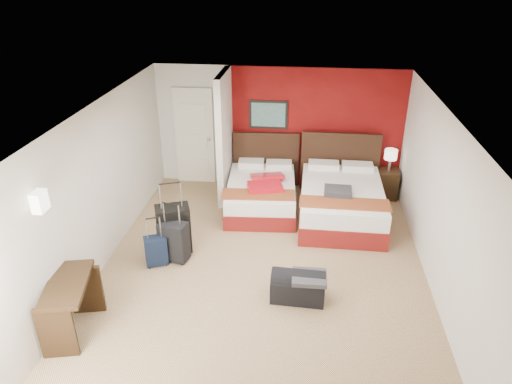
# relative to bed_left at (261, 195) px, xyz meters

# --- Properties ---
(ground) EXTENTS (6.50, 6.50, 0.00)m
(ground) POSITION_rel_bed_left_xyz_m (0.23, -2.13, -0.28)
(ground) COLOR tan
(ground) RESTS_ON ground
(room_walls) EXTENTS (5.02, 6.52, 2.50)m
(room_walls) POSITION_rel_bed_left_xyz_m (-1.17, -0.71, 0.98)
(room_walls) COLOR silver
(room_walls) RESTS_ON ground
(red_accent_panel) EXTENTS (3.50, 0.04, 2.50)m
(red_accent_panel) POSITION_rel_bed_left_xyz_m (0.98, 1.10, 0.97)
(red_accent_panel) COLOR maroon
(red_accent_panel) RESTS_ON ground
(partition_wall) EXTENTS (0.12, 1.20, 2.50)m
(partition_wall) POSITION_rel_bed_left_xyz_m (-0.77, 0.48, 0.97)
(partition_wall) COLOR silver
(partition_wall) RESTS_ON ground
(entry_door) EXTENTS (0.82, 0.06, 2.05)m
(entry_door) POSITION_rel_bed_left_xyz_m (-1.52, 1.07, 0.75)
(entry_door) COLOR silver
(entry_door) RESTS_ON ground
(bed_left) EXTENTS (1.40, 1.92, 0.55)m
(bed_left) POSITION_rel_bed_left_xyz_m (0.00, 0.00, 0.00)
(bed_left) COLOR white
(bed_left) RESTS_ON ground
(bed_right) EXTENTS (1.51, 2.14, 0.64)m
(bed_right) POSITION_rel_bed_left_xyz_m (1.51, -0.25, 0.04)
(bed_right) COLOR white
(bed_right) RESTS_ON ground
(red_suitcase_open) EXTENTS (0.82, 0.98, 0.11)m
(red_suitcase_open) POSITION_rel_bed_left_xyz_m (0.10, -0.10, 0.33)
(red_suitcase_open) COLOR red
(red_suitcase_open) RESTS_ON bed_left
(jacket_bundle) EXTENTS (0.49, 0.40, 0.11)m
(jacket_bundle) POSITION_rel_bed_left_xyz_m (1.41, -0.55, 0.42)
(jacket_bundle) COLOR #3A3A3F
(jacket_bundle) RESTS_ON bed_right
(nightstand) EXTENTS (0.43, 0.43, 0.58)m
(nightstand) POSITION_rel_bed_left_xyz_m (2.47, 0.76, 0.01)
(nightstand) COLOR black
(nightstand) RESTS_ON ground
(table_lamp) EXTENTS (0.31, 0.31, 0.44)m
(table_lamp) POSITION_rel_bed_left_xyz_m (2.47, 0.76, 0.52)
(table_lamp) COLOR white
(table_lamp) RESTS_ON nightstand
(suitcase_black) EXTENTS (0.62, 0.50, 0.80)m
(suitcase_black) POSITION_rel_bed_left_xyz_m (-1.25, -1.68, 0.13)
(suitcase_black) COLOR black
(suitcase_black) RESTS_ON ground
(suitcase_charcoal) EXTENTS (0.48, 0.36, 0.64)m
(suitcase_charcoal) POSITION_rel_bed_left_xyz_m (-1.19, -1.91, 0.05)
(suitcase_charcoal) COLOR black
(suitcase_charcoal) RESTS_ON ground
(suitcase_navy) EXTENTS (0.39, 0.33, 0.47)m
(suitcase_navy) POSITION_rel_bed_left_xyz_m (-1.44, -2.07, -0.04)
(suitcase_navy) COLOR black
(suitcase_navy) RESTS_ON ground
(duffel_bag) EXTENTS (0.77, 0.43, 0.38)m
(duffel_bag) POSITION_rel_bed_left_xyz_m (0.79, -2.65, -0.09)
(duffel_bag) COLOR black
(duffel_bag) RESTS_ON ground
(jacket_draped) EXTENTS (0.48, 0.41, 0.06)m
(jacket_draped) POSITION_rel_bed_left_xyz_m (0.94, -2.70, 0.14)
(jacket_draped) COLOR #3A3A3F
(jacket_draped) RESTS_ON duffel_bag
(desk) EXTENTS (0.68, 1.04, 0.80)m
(desk) POSITION_rel_bed_left_xyz_m (-2.03, -3.65, 0.12)
(desk) COLOR black
(desk) RESTS_ON ground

